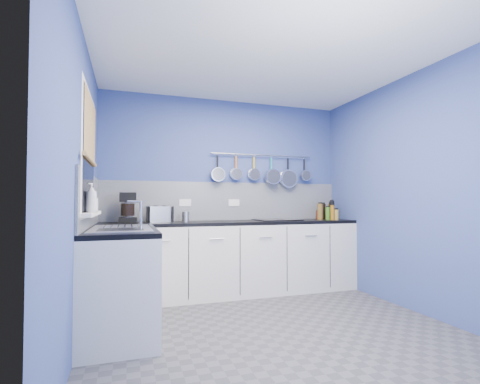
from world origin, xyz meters
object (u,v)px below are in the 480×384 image
paper_towel (128,211)px  toaster (160,214)px  coffee_maker (128,208)px  hob (277,220)px  soap_bottle_a (91,198)px  canister (186,217)px  soap_bottle_b (92,202)px

paper_towel → toaster: paper_towel is taller
coffee_maker → hob: bearing=0.2°
soap_bottle_a → coffee_maker: size_ratio=0.69×
canister → hob: bearing=-1.9°
soap_bottle_a → canister: (0.95, 1.17, -0.21)m
soap_bottle_a → soap_bottle_b: size_ratio=1.39×
toaster → hob: bearing=-16.6°
coffee_maker → toaster: size_ratio=1.19×
soap_bottle_a → coffee_maker: bearing=75.8°
coffee_maker → canister: size_ratio=2.84×
paper_towel → coffee_maker: size_ratio=0.77×
hob → canister: bearing=178.1°
paper_towel → coffee_maker: bearing=-106.2°
coffee_maker → canister: coffee_maker is taller
coffee_maker → hob: 1.87m
soap_bottle_b → hob: 2.41m
soap_bottle_b → toaster: size_ratio=0.59×
coffee_maker → toaster: 0.38m
soap_bottle_a → paper_towel: bearing=75.8°
soap_bottle_b → canister: (0.95, 1.12, -0.17)m
soap_bottle_a → paper_towel: size_ratio=0.90×
paper_towel → soap_bottle_a: bearing=-104.2°
soap_bottle_a → hob: 2.44m
soap_bottle_a → paper_towel: (0.29, 1.15, -0.14)m
soap_bottle_b → paper_towel: size_ratio=0.65×
canister → hob: canister is taller
coffee_maker → paper_towel: bearing=73.6°
soap_bottle_a → soap_bottle_b: bearing=90.0°
toaster → coffee_maker: bearing=174.1°
coffee_maker → toaster: bearing=8.7°
soap_bottle_b → hob: bearing=26.8°
canister → coffee_maker: bearing=-175.8°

